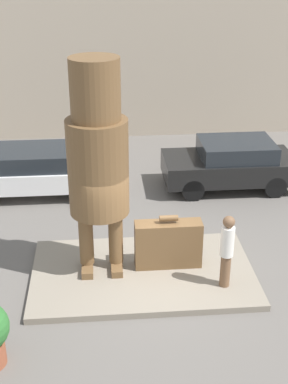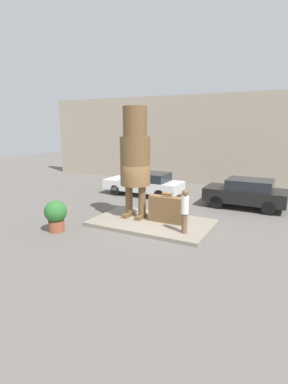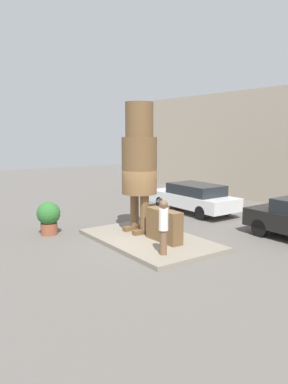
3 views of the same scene
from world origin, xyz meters
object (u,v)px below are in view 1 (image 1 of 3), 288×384
Objects in this scene: statue_figure at (98,154)px; parked_car_white at (35,170)px; giant_suitcase at (168,244)px; parked_car_black at (231,163)px; tourist at (227,248)px.

parked_car_white is (-1.94, 4.54, -2.21)m from statue_figure.
parked_car_black reaches higher than giant_suitcase.
tourist is 5.56m from parked_car_black.
statue_figure is at bearing 113.10° from parked_car_white.
giant_suitcase is 1.51m from tourist.
parked_car_black is (5.98, -0.09, 0.04)m from parked_car_white.
parked_car_white is (-3.47, 4.56, 0.06)m from giant_suitcase.
statue_figure reaches higher than tourist.
tourist is 0.42× the size of parked_car_black.
statue_figure is at bearing 47.72° from parked_car_black.
tourist is 7.16m from parked_car_white.
tourist reaches higher than parked_car_black.
statue_figure is at bearing 179.45° from giant_suitcase.
giant_suitcase is at bearing 60.63° from parked_car_black.
tourist is 0.36× the size of parked_car_white.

